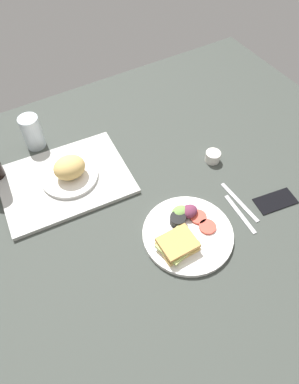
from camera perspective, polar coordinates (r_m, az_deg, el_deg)
ground_plane at (r=120.31cm, az=-0.11°, el=-2.95°), size 190.00×150.00×3.00cm
serving_tray at (r=128.92cm, az=-13.70°, el=1.85°), size 47.27×36.17×1.60cm
bread_plate_near at (r=125.91cm, az=-13.04°, el=3.41°), size 20.51×20.51×9.11cm
plate_with_salad at (r=112.27cm, az=5.96°, el=-6.68°), size 29.24×29.24×5.40cm
drinking_glass at (r=141.08cm, az=-18.73°, el=9.30°), size 7.45×7.45×13.65cm
espresso_cup at (r=133.60cm, az=10.36°, el=5.76°), size 5.60×5.60×4.00cm
fork at (r=121.25cm, az=14.67°, el=-3.47°), size 2.68×17.06×0.50cm
knife at (r=124.14cm, az=14.57°, el=-1.57°), size 1.76×19.02×0.50cm
cell_phone at (r=127.96cm, az=20.03°, el=-1.36°), size 15.33×9.32×0.80cm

